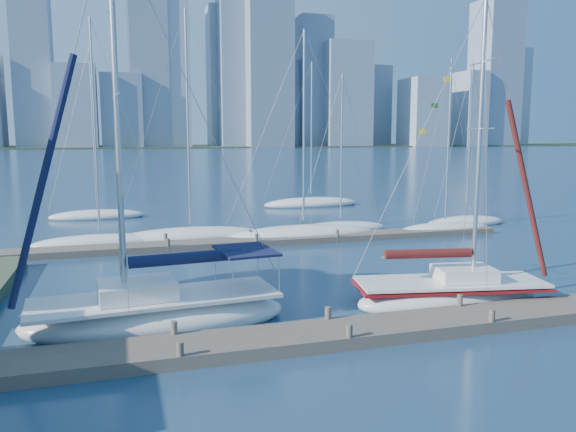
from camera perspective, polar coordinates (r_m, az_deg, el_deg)
name	(u,v)px	position (r m, az deg, el deg)	size (l,w,h in m)	color
ground	(338,340)	(18.20, 5.09, -12.41)	(700.00, 700.00, 0.00)	#18334D
near_dock	(338,334)	(18.14, 5.10, -11.82)	(26.00, 2.00, 0.40)	brown
far_dock	(270,241)	(33.47, -1.89, -2.53)	(30.00, 1.80, 0.36)	brown
far_shore	(131,147)	(335.93, -15.70, 6.77)	(800.00, 100.00, 1.50)	#38472D
sailboat_navy	(156,296)	(19.55, -13.24, -7.96)	(9.01, 3.63, 13.63)	white
sailboat_maroon	(451,279)	(22.45, 16.21, -6.15)	(7.97, 3.83, 11.88)	white
bg_boat_0	(100,242)	(34.56, -18.53, -2.50)	(7.73, 2.13, 13.24)	white
bg_boat_1	(191,236)	(34.96, -9.86, -2.02)	(9.45, 5.95, 14.11)	white
bg_boat_2	(303,234)	(35.16, 1.58, -1.85)	(9.80, 3.65, 13.08)	white
bg_boat_3	(340,228)	(37.84, 5.35, -1.24)	(6.81, 3.53, 10.69)	white
bg_boat_4	(445,229)	(38.84, 15.65, -1.26)	(6.89, 4.27, 11.54)	white
bg_boat_5	(466,222)	(42.52, 17.62, -0.54)	(6.38, 3.14, 11.82)	white
bg_boat_6	(97,215)	(46.07, -18.81, 0.08)	(7.42, 4.40, 13.36)	white
bg_boat_7	(311,203)	(51.24, 2.36, 1.31)	(9.02, 2.88, 13.24)	white
skyline	(167,79)	(308.44, -12.20, 13.44)	(502.89, 51.31, 115.74)	#7D90A1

